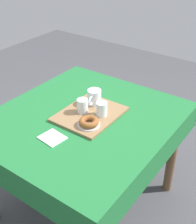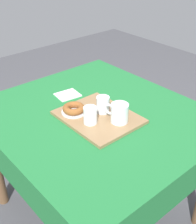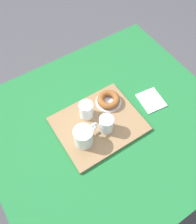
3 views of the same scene
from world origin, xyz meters
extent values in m
plane|color=#47474C|center=(0.00, 0.00, 0.00)|extent=(6.00, 6.00, 0.00)
cube|color=#1E6B33|center=(0.00, 0.00, 0.73)|extent=(1.14, 1.03, 0.04)
cube|color=#1E6B33|center=(0.00, -0.51, 0.64)|extent=(1.14, 0.01, 0.14)
cube|color=#1E6B33|center=(0.00, 0.51, 0.64)|extent=(1.14, 0.01, 0.14)
cube|color=#1E6B33|center=(-0.57, 0.00, 0.64)|extent=(0.01, 1.03, 0.14)
cube|color=#1E6B33|center=(0.57, 0.00, 0.64)|extent=(0.01, 1.03, 0.14)
cylinder|color=brown|center=(-0.48, 0.42, 0.36)|extent=(0.06, 0.06, 0.71)
cylinder|color=brown|center=(0.48, 0.42, 0.36)|extent=(0.06, 0.06, 0.71)
cube|color=olive|center=(-0.04, 0.02, 0.76)|extent=(0.40, 0.32, 0.02)
cylinder|color=white|center=(-0.15, -0.02, 0.82)|extent=(0.09, 0.09, 0.10)
cylinder|color=#B27523|center=(-0.15, -0.02, 0.81)|extent=(0.07, 0.07, 0.07)
torus|color=white|center=(-0.09, -0.01, 0.82)|extent=(0.06, 0.03, 0.06)
cylinder|color=white|center=(-0.03, -0.02, 0.81)|extent=(0.07, 0.07, 0.09)
cylinder|color=silver|center=(-0.03, -0.02, 0.79)|extent=(0.06, 0.06, 0.03)
cylinder|color=white|center=(-0.06, 0.09, 0.81)|extent=(0.07, 0.07, 0.09)
cylinder|color=silver|center=(-0.06, 0.09, 0.79)|extent=(0.06, 0.06, 0.05)
cylinder|color=silver|center=(0.07, 0.10, 0.77)|extent=(0.13, 0.13, 0.01)
torus|color=brown|center=(0.07, 0.10, 0.79)|extent=(0.11, 0.11, 0.03)
cube|color=white|center=(0.26, -0.01, 0.75)|extent=(0.13, 0.14, 0.01)
camera|label=1|loc=(1.20, 0.97, 1.76)|focal=49.03mm
camera|label=2|loc=(-1.01, 0.86, 1.57)|focal=47.78mm
camera|label=3|loc=(-0.35, -0.45, 1.78)|focal=38.86mm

